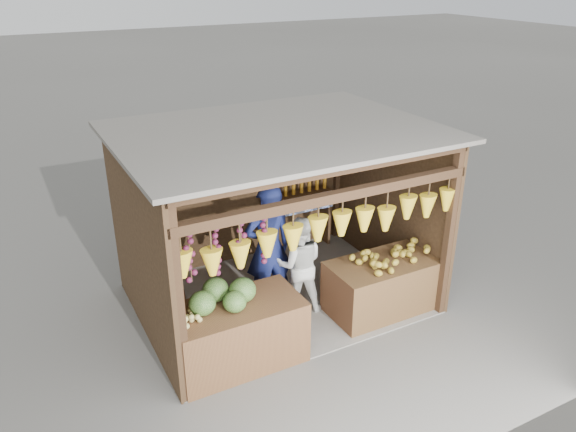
{
  "coord_description": "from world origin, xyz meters",
  "views": [
    {
      "loc": [
        -3.31,
        -6.54,
        4.69
      ],
      "look_at": [
        0.12,
        -0.1,
        1.4
      ],
      "focal_mm": 35.0,
      "sensor_mm": 36.0,
      "label": 1
    }
  ],
  "objects_px": {
    "counter_left": "(237,334)",
    "woman_standing": "(299,264)",
    "man_standing": "(268,248)",
    "vendor_seated": "(170,273)",
    "counter_right": "(382,286)"
  },
  "relations": [
    {
      "from": "woman_standing",
      "to": "vendor_seated",
      "type": "xyz_separation_m",
      "value": [
        -1.73,
        0.58,
        0.03
      ]
    },
    {
      "from": "counter_left",
      "to": "woman_standing",
      "type": "relative_size",
      "value": 1.12
    },
    {
      "from": "man_standing",
      "to": "counter_left",
      "type": "bearing_deg",
      "value": 51.84
    },
    {
      "from": "man_standing",
      "to": "vendor_seated",
      "type": "relative_size",
      "value": 2.0
    },
    {
      "from": "man_standing",
      "to": "woman_standing",
      "type": "xyz_separation_m",
      "value": [
        0.35,
        -0.28,
        -0.23
      ]
    },
    {
      "from": "counter_left",
      "to": "man_standing",
      "type": "distance_m",
      "value": 1.47
    },
    {
      "from": "counter_left",
      "to": "vendor_seated",
      "type": "distance_m",
      "value": 1.41
    },
    {
      "from": "counter_left",
      "to": "man_standing",
      "type": "xyz_separation_m",
      "value": [
        0.94,
        0.99,
        0.54
      ]
    },
    {
      "from": "vendor_seated",
      "to": "counter_right",
      "type": "bearing_deg",
      "value": 167.66
    },
    {
      "from": "counter_right",
      "to": "counter_left",
      "type": "bearing_deg",
      "value": -177.15
    },
    {
      "from": "woman_standing",
      "to": "man_standing",
      "type": "bearing_deg",
      "value": -13.41
    },
    {
      "from": "counter_right",
      "to": "woman_standing",
      "type": "relative_size",
      "value": 1.09
    },
    {
      "from": "counter_right",
      "to": "woman_standing",
      "type": "distance_m",
      "value": 1.27
    },
    {
      "from": "man_standing",
      "to": "vendor_seated",
      "type": "height_order",
      "value": "man_standing"
    },
    {
      "from": "man_standing",
      "to": "woman_standing",
      "type": "distance_m",
      "value": 0.5
    }
  ]
}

